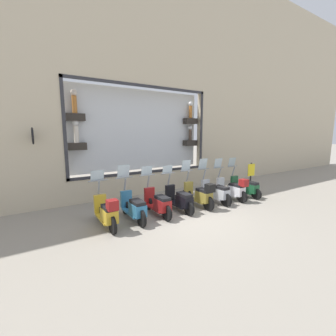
{
  "coord_description": "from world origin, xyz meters",
  "views": [
    {
      "loc": [
        -5.63,
        4.42,
        2.77
      ],
      "look_at": [
        2.14,
        -0.43,
        1.33
      ],
      "focal_mm": 24.0,
      "sensor_mm": 36.0,
      "label": 1
    }
  ],
  "objects_px": {
    "scooter_red_5": "(158,203)",
    "scooter_teal_6": "(134,207)",
    "scooter_black_4": "(180,199)",
    "scooter_green_0": "(245,187)",
    "scooter_white_1": "(233,189)",
    "shop_sign_post": "(251,177)",
    "scooter_silver_2": "(216,192)",
    "scooter_olive_3": "(200,195)",
    "scooter_yellow_7": "(107,212)"
  },
  "relations": [
    {
      "from": "scooter_red_5",
      "to": "scooter_teal_6",
      "type": "bearing_deg",
      "value": 89.74
    },
    {
      "from": "scooter_white_1",
      "to": "shop_sign_post",
      "type": "height_order",
      "value": "scooter_white_1"
    },
    {
      "from": "scooter_black_4",
      "to": "scooter_yellow_7",
      "type": "relative_size",
      "value": 1.0
    },
    {
      "from": "scooter_white_1",
      "to": "scooter_black_4",
      "type": "bearing_deg",
      "value": 88.71
    },
    {
      "from": "scooter_red_5",
      "to": "scooter_teal_6",
      "type": "xyz_separation_m",
      "value": [
        0.0,
        0.88,
        0.01
      ]
    },
    {
      "from": "shop_sign_post",
      "to": "scooter_black_4",
      "type": "bearing_deg",
      "value": 94.1
    },
    {
      "from": "scooter_red_5",
      "to": "scooter_olive_3",
      "type": "bearing_deg",
      "value": -91.8
    },
    {
      "from": "scooter_teal_6",
      "to": "scooter_yellow_7",
      "type": "distance_m",
      "value": 0.88
    },
    {
      "from": "shop_sign_post",
      "to": "scooter_silver_2",
      "type": "bearing_deg",
      "value": 96.85
    },
    {
      "from": "scooter_green_0",
      "to": "scooter_yellow_7",
      "type": "bearing_deg",
      "value": 90.53
    },
    {
      "from": "scooter_olive_3",
      "to": "scooter_teal_6",
      "type": "xyz_separation_m",
      "value": [
        0.06,
        2.63,
        -0.04
      ]
    },
    {
      "from": "scooter_silver_2",
      "to": "scooter_red_5",
      "type": "xyz_separation_m",
      "value": [
        -0.0,
        2.63,
        -0.0
      ]
    },
    {
      "from": "scooter_black_4",
      "to": "scooter_teal_6",
      "type": "bearing_deg",
      "value": 89.75
    },
    {
      "from": "scooter_white_1",
      "to": "scooter_black_4",
      "type": "height_order",
      "value": "scooter_white_1"
    },
    {
      "from": "scooter_green_0",
      "to": "scooter_olive_3",
      "type": "bearing_deg",
      "value": 91.14
    },
    {
      "from": "scooter_yellow_7",
      "to": "shop_sign_post",
      "type": "relative_size",
      "value": 1.28
    },
    {
      "from": "scooter_silver_2",
      "to": "scooter_olive_3",
      "type": "bearing_deg",
      "value": 93.76
    },
    {
      "from": "scooter_green_0",
      "to": "scooter_yellow_7",
      "type": "distance_m",
      "value": 6.15
    },
    {
      "from": "scooter_green_0",
      "to": "scooter_teal_6",
      "type": "xyz_separation_m",
      "value": [
        0.01,
        5.27,
        0.02
      ]
    },
    {
      "from": "scooter_black_4",
      "to": "scooter_yellow_7",
      "type": "height_order",
      "value": "scooter_yellow_7"
    },
    {
      "from": "scooter_green_0",
      "to": "scooter_silver_2",
      "type": "xyz_separation_m",
      "value": [
        0.01,
        1.76,
        0.02
      ]
    },
    {
      "from": "scooter_white_1",
      "to": "scooter_green_0",
      "type": "bearing_deg",
      "value": -86.07
    },
    {
      "from": "scooter_silver_2",
      "to": "shop_sign_post",
      "type": "bearing_deg",
      "value": -83.15
    },
    {
      "from": "shop_sign_post",
      "to": "scooter_red_5",
      "type": "bearing_deg",
      "value": 93.36
    },
    {
      "from": "scooter_teal_6",
      "to": "scooter_yellow_7",
      "type": "bearing_deg",
      "value": 94.17
    },
    {
      "from": "scooter_green_0",
      "to": "scooter_black_4",
      "type": "xyz_separation_m",
      "value": [
        -0.0,
        3.51,
        0.0
      ]
    },
    {
      "from": "scooter_red_5",
      "to": "shop_sign_post",
      "type": "xyz_separation_m",
      "value": [
        0.3,
        -5.1,
        0.3
      ]
    },
    {
      "from": "scooter_white_1",
      "to": "scooter_silver_2",
      "type": "height_order",
      "value": "scooter_silver_2"
    },
    {
      "from": "scooter_green_0",
      "to": "scooter_teal_6",
      "type": "bearing_deg",
      "value": 89.93
    },
    {
      "from": "scooter_silver_2",
      "to": "scooter_yellow_7",
      "type": "height_order",
      "value": "scooter_silver_2"
    },
    {
      "from": "scooter_green_0",
      "to": "scooter_teal_6",
      "type": "height_order",
      "value": "scooter_teal_6"
    },
    {
      "from": "scooter_olive_3",
      "to": "scooter_red_5",
      "type": "bearing_deg",
      "value": 88.2
    },
    {
      "from": "scooter_black_4",
      "to": "scooter_red_5",
      "type": "height_order",
      "value": "scooter_red_5"
    },
    {
      "from": "scooter_green_0",
      "to": "scooter_white_1",
      "type": "height_order",
      "value": "scooter_white_1"
    },
    {
      "from": "scooter_white_1",
      "to": "scooter_olive_3",
      "type": "distance_m",
      "value": 1.76
    },
    {
      "from": "scooter_olive_3",
      "to": "scooter_white_1",
      "type": "bearing_deg",
      "value": -90.26
    },
    {
      "from": "scooter_green_0",
      "to": "scooter_silver_2",
      "type": "bearing_deg",
      "value": 89.82
    },
    {
      "from": "scooter_teal_6",
      "to": "scooter_white_1",
      "type": "bearing_deg",
      "value": -90.88
    },
    {
      "from": "scooter_black_4",
      "to": "scooter_green_0",
      "type": "bearing_deg",
      "value": -89.98
    },
    {
      "from": "scooter_red_5",
      "to": "shop_sign_post",
      "type": "distance_m",
      "value": 5.12
    },
    {
      "from": "scooter_white_1",
      "to": "scooter_yellow_7",
      "type": "relative_size",
      "value": 1.0
    },
    {
      "from": "scooter_olive_3",
      "to": "scooter_teal_6",
      "type": "distance_m",
      "value": 2.63
    },
    {
      "from": "scooter_silver_2",
      "to": "scooter_olive_3",
      "type": "relative_size",
      "value": 1.0
    },
    {
      "from": "scooter_teal_6",
      "to": "scooter_silver_2",
      "type": "bearing_deg",
      "value": -90.02
    },
    {
      "from": "scooter_olive_3",
      "to": "scooter_red_5",
      "type": "relative_size",
      "value": 1.0
    },
    {
      "from": "scooter_green_0",
      "to": "scooter_red_5",
      "type": "xyz_separation_m",
      "value": [
        0.0,
        4.39,
        0.01
      ]
    },
    {
      "from": "scooter_green_0",
      "to": "scooter_red_5",
      "type": "distance_m",
      "value": 4.39
    },
    {
      "from": "scooter_white_1",
      "to": "scooter_silver_2",
      "type": "bearing_deg",
      "value": 85.71
    },
    {
      "from": "scooter_silver_2",
      "to": "scooter_black_4",
      "type": "distance_m",
      "value": 1.76
    },
    {
      "from": "scooter_olive_3",
      "to": "scooter_yellow_7",
      "type": "distance_m",
      "value": 3.51
    }
  ]
}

